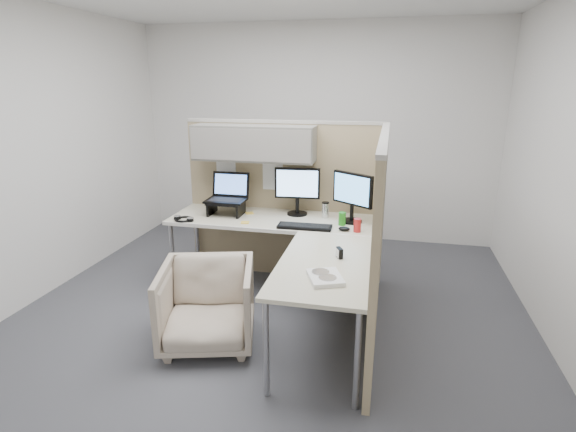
% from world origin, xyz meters
% --- Properties ---
extents(ground, '(4.50, 4.50, 0.00)m').
position_xyz_m(ground, '(0.00, 0.00, 0.00)').
color(ground, '#434449').
rests_on(ground, ground).
extents(partition_back, '(2.00, 0.36, 1.63)m').
position_xyz_m(partition_back, '(-0.22, 0.83, 1.10)').
color(partition_back, tan).
rests_on(partition_back, ground).
extents(partition_right, '(0.07, 2.03, 1.63)m').
position_xyz_m(partition_right, '(0.90, -0.07, 0.82)').
color(partition_right, tan).
rests_on(partition_right, ground).
extents(desk, '(2.00, 1.98, 0.73)m').
position_xyz_m(desk, '(0.12, 0.13, 0.69)').
color(desk, beige).
rests_on(desk, ground).
extents(office_chair, '(0.85, 0.82, 0.72)m').
position_xyz_m(office_chair, '(-0.36, -0.54, 0.36)').
color(office_chair, '#C5B39D').
rests_on(office_chair, ground).
extents(monitor_left, '(0.44, 0.20, 0.47)m').
position_xyz_m(monitor_left, '(0.09, 0.71, 1.00)').
color(monitor_left, black).
rests_on(monitor_left, desk).
extents(monitor_right, '(0.38, 0.28, 0.47)m').
position_xyz_m(monitor_right, '(0.63, 0.58, 1.00)').
color(monitor_right, black).
rests_on(monitor_right, desk).
extents(laptop_station, '(0.38, 0.33, 0.40)m').
position_xyz_m(laptop_station, '(-0.59, 0.59, 0.88)').
color(laptop_station, black).
rests_on(laptop_station, desk).
extents(keyboard, '(0.49, 0.17, 0.02)m').
position_xyz_m(keyboard, '(0.24, 0.31, 0.74)').
color(keyboard, black).
rests_on(keyboard, desk).
extents(mouse, '(0.10, 0.07, 0.04)m').
position_xyz_m(mouse, '(0.60, 0.31, 0.75)').
color(mouse, black).
rests_on(mouse, desk).
extents(travel_mug, '(0.07, 0.07, 0.15)m').
position_xyz_m(travel_mug, '(0.38, 0.67, 0.81)').
color(travel_mug, silver).
rests_on(travel_mug, desk).
extents(soda_can_green, '(0.07, 0.07, 0.12)m').
position_xyz_m(soda_can_green, '(0.71, 0.30, 0.79)').
color(soda_can_green, '#B21E1E').
rests_on(soda_can_green, desk).
extents(soda_can_silver, '(0.07, 0.07, 0.12)m').
position_xyz_m(soda_can_silver, '(0.56, 0.47, 0.79)').
color(soda_can_silver, '#268C1E').
rests_on(soda_can_silver, desk).
extents(sticky_note_c, '(0.10, 0.10, 0.01)m').
position_xyz_m(sticky_note_c, '(-0.38, 0.64, 0.73)').
color(sticky_note_c, gold).
rests_on(sticky_note_c, desk).
extents(sticky_note_a, '(0.09, 0.09, 0.01)m').
position_xyz_m(sticky_note_a, '(-0.33, 0.33, 0.73)').
color(sticky_note_a, gold).
rests_on(sticky_note_a, desk).
extents(headphones, '(0.21, 0.21, 0.03)m').
position_xyz_m(headphones, '(-0.92, 0.28, 0.74)').
color(headphones, black).
rests_on(headphones, desk).
extents(paper_stack, '(0.29, 0.33, 0.03)m').
position_xyz_m(paper_stack, '(0.58, -0.74, 0.75)').
color(paper_stack, white).
rests_on(paper_stack, desk).
extents(desk_clock, '(0.06, 0.08, 0.08)m').
position_xyz_m(desk_clock, '(0.62, -0.33, 0.77)').
color(desk_clock, black).
rests_on(desk_clock, desk).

